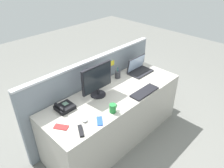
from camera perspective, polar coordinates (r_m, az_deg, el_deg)
name	(u,v)px	position (r m, az deg, el deg)	size (l,w,h in m)	color
ground_plane	(114,135)	(3.31, 0.63, -13.42)	(10.00, 10.00, 0.00)	slate
desk	(115,116)	(3.05, 0.68, -8.37)	(2.03, 0.72, 0.76)	#ADA89E
cubicle_divider	(95,93)	(3.17, -4.55, -2.45)	(2.26, 0.07, 1.13)	gray
desktop_monitor	(97,80)	(2.68, -3.96, 1.11)	(0.46, 0.20, 0.42)	black
laptop	(139,68)	(3.33, 7.05, 4.14)	(0.38, 0.24, 0.24)	#232328
desk_phone	(64,107)	(2.59, -12.50, -6.02)	(0.20, 0.18, 0.09)	black
keyboard_main	(144,92)	(2.86, 8.60, -2.08)	(0.43, 0.16, 0.02)	black
computer_mouse_right_hand	(84,119)	(2.41, -7.37, -9.26)	(0.06, 0.10, 0.03)	silver
pen_cup	(118,75)	(3.15, 1.51, 2.50)	(0.08, 0.08, 0.17)	#333338
cell_phone_red_case	(61,127)	(2.38, -13.33, -11.01)	(0.08, 0.15, 0.01)	#B22323
cell_phone_blue_case	(100,121)	(2.39, -3.29, -9.75)	(0.06, 0.15, 0.01)	blue
tv_remote	(81,131)	(2.29, -8.26, -12.14)	(0.04, 0.17, 0.02)	black
coffee_mug	(113,108)	(2.48, 0.22, -6.40)	(0.12, 0.08, 0.10)	#238438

